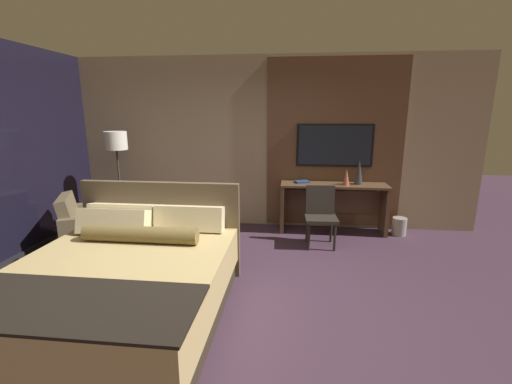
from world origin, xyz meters
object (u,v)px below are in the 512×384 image
Objects in this scene: desk at (333,200)px; armchair_by_window at (95,229)px; book at (302,182)px; waste_bin at (399,226)px; floor_lamp at (116,149)px; vase_tall at (359,172)px; bed at (123,284)px; desk_chair at (321,211)px; tv at (334,145)px; vase_short at (346,177)px.

desk is 3.64m from armchair_by_window.
waste_bin is (1.55, -0.08, -0.67)m from book.
vase_tall is at bearing 6.10° from floor_lamp.
bed is at bearing -168.97° from armchair_by_window.
vase_tall reaches higher than book.
desk_chair is 2.24× the size of vase_tall.
armchair_by_window is 4.63m from waste_bin.
book is at bearing 57.85° from bed.
floor_lamp is 2.96m from book.
waste_bin is at bearing -4.85° from vase_tall.
desk is 0.58m from book.
tv is 0.78m from book.
desk is at bearing -99.72° from armchair_by_window.
book is at bearing 178.28° from desk.
vase_short is at bearing -178.31° from waste_bin.
floor_lamp is at bearing -173.09° from desk.
desk_chair is at bearing -136.67° from vase_tall.
desk_chair is at bearing 46.91° from bed.
vase_tall is 1.38× the size of waste_bin.
armchair_by_window is 4.18× the size of waste_bin.
waste_bin is at bearing -104.32° from armchair_by_window.
book is at bearing 171.11° from vase_short.
desk_chair is 3.09× the size of waste_bin.
waste_bin is (4.44, 0.34, -1.22)m from floor_lamp.
book is (-0.68, 0.11, -0.11)m from vase_short.
tv is (2.21, 2.87, 1.04)m from bed.
bed reaches higher than desk_chair.
tv is at bearing 153.70° from vase_tall.
vase_short is (0.18, -0.09, 0.39)m from desk.
desk is 0.64m from desk_chair.
armchair_by_window is at bearing -167.51° from waste_bin.
desk is at bearing 176.42° from waste_bin.
armchair_by_window is (-1.26, 1.63, -0.08)m from bed.
floor_lamp is at bearing 117.33° from bed.
vase_tall reaches higher than bed.
desk_chair reaches higher than book.
floor_lamp reaches higher than bed.
floor_lamp is 3.60m from vase_short.
armchair_by_window is (-3.47, -1.24, -1.12)m from tv.
tv reaches higher than armchair_by_window.
book is (1.70, 2.71, 0.46)m from bed.
book is at bearing 111.01° from desk_chair.
waste_bin is at bearing -13.06° from tv.
waste_bin is (0.67, -0.06, -0.85)m from vase_tall.
desk is 1.94× the size of desk_chair.
tv is at bearing 17.89° from book.
bed is 2.88m from desk_chair.
bed is 1.28× the size of desk.
vase_short is 0.99× the size of book.
waste_bin is (0.87, 0.03, -0.79)m from vase_short.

